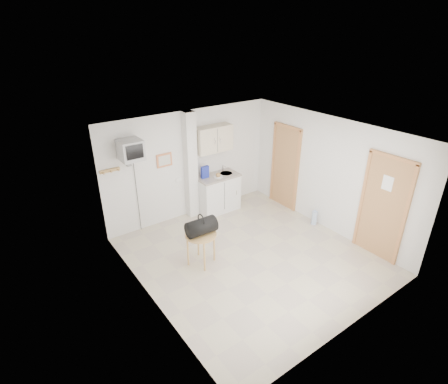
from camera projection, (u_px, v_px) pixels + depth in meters
ground at (251, 256)px, 6.94m from camera, size 4.50×4.50×0.00m
room_envelope at (260, 181)px, 6.46m from camera, size 4.24×4.54×2.55m
kitchenette at (217, 180)px, 8.35m from camera, size 1.03×0.58×2.10m
crt_television at (131, 151)px, 6.81m from camera, size 0.44×0.45×2.15m
round_table at (201, 238)px, 6.52m from camera, size 0.59×0.59×0.65m
duffel_bag at (201, 227)px, 6.41m from camera, size 0.57×0.32×0.42m
water_bottle at (314, 218)px, 7.99m from camera, size 0.12×0.12×0.37m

